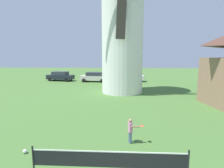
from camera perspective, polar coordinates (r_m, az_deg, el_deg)
windmill at (r=20.54m, az=3.39°, el=18.46°), size 10.90×5.30×16.64m
tennis_net at (r=6.49m, az=-0.99°, el=-23.08°), size 5.29×0.06×1.10m
player_far at (r=8.77m, az=6.03°, el=-14.24°), size 0.78×0.39×1.20m
stray_ball at (r=8.96m, az=-26.13°, el=-18.81°), size 0.18×0.18×0.18m
parked_car_black at (r=31.21m, az=-16.23°, el=2.47°), size 4.68×2.54×1.56m
parked_car_cream at (r=28.97m, az=-5.74°, el=2.31°), size 4.48×2.16×1.56m
parked_car_silver at (r=29.49m, az=6.33°, el=2.41°), size 4.27×2.41×1.56m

